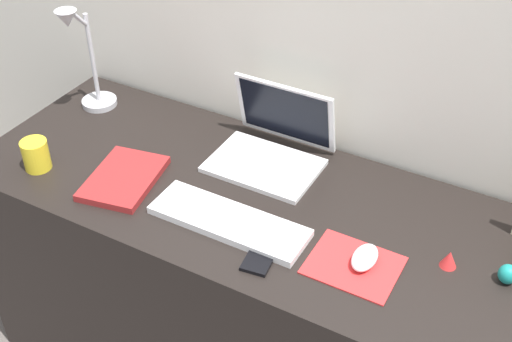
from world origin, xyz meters
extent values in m
cube|color=silver|center=(0.00, 0.35, 0.66)|extent=(2.87, 0.05, 1.32)
cube|color=black|center=(0.00, 0.00, 0.37)|extent=(1.67, 0.61, 0.74)
cube|color=white|center=(-0.08, 0.13, 0.75)|extent=(0.30, 0.21, 0.01)
cube|color=white|center=(-0.08, 0.26, 0.85)|extent=(0.30, 0.05, 0.20)
cube|color=black|center=(-0.08, 0.25, 0.85)|extent=(0.27, 0.04, 0.17)
cube|color=white|center=(-0.04, -0.12, 0.75)|extent=(0.41, 0.13, 0.02)
cube|color=red|center=(0.29, -0.11, 0.74)|extent=(0.21, 0.17, 0.00)
ellipsoid|color=white|center=(0.31, -0.09, 0.76)|extent=(0.06, 0.10, 0.03)
cube|color=black|center=(0.09, -0.18, 0.74)|extent=(0.08, 0.14, 0.01)
cylinder|color=#B7B7BC|center=(-0.70, 0.17, 0.75)|extent=(0.11, 0.11, 0.02)
cylinder|color=#B7B7BC|center=(-0.70, 0.17, 0.90)|extent=(0.01, 0.01, 0.29)
cylinder|color=#B7B7BC|center=(-0.70, 0.13, 1.06)|extent=(0.01, 0.08, 0.08)
cone|color=#B7B7BC|center=(-0.70, 0.10, 1.06)|extent=(0.06, 0.06, 0.05)
cube|color=maroon|center=(-0.38, -0.11, 0.75)|extent=(0.21, 0.27, 0.02)
cylinder|color=yellow|center=(-0.63, -0.18, 0.78)|extent=(0.07, 0.07, 0.09)
ellipsoid|color=teal|center=(0.61, 0.01, 0.76)|extent=(0.04, 0.04, 0.05)
cone|color=red|center=(0.48, 0.00, 0.76)|extent=(0.04, 0.04, 0.04)
camera|label=1|loc=(0.63, -1.19, 1.86)|focal=47.03mm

